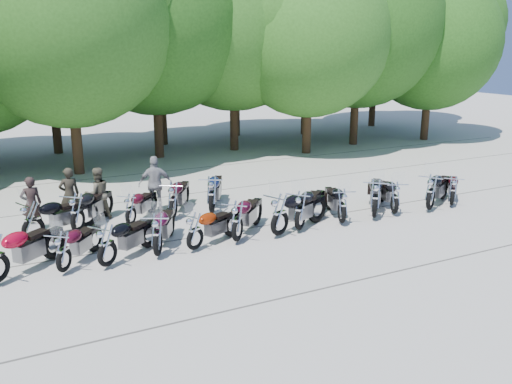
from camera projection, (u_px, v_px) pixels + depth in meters
name	position (u px, v px, depth m)	size (l,w,h in m)	color
ground	(280.00, 243.00, 15.04)	(90.00, 90.00, 0.00)	#AAA499
tree_3	(66.00, 19.00, 21.52)	(8.70, 8.70, 10.67)	#3A2614
tree_4	(153.00, 15.00, 24.82)	(9.13, 9.13, 11.20)	#3A2614
tree_5	(233.00, 19.00, 26.70)	(9.04, 9.04, 11.10)	#3A2614
tree_6	(309.00, 34.00, 26.11)	(8.00, 8.00, 9.82)	#3A2614
tree_7	(359.00, 24.00, 28.38)	(8.79, 8.79, 10.79)	#3A2614
tree_8	(432.00, 42.00, 30.12)	(7.53, 7.53, 9.25)	#3A2614
tree_11	(48.00, 41.00, 26.13)	(7.56, 7.56, 9.28)	#3A2614
tree_12	(159.00, 37.00, 28.52)	(7.88, 7.88, 9.67)	#3A2614
tree_13	(235.00, 32.00, 31.42)	(8.31, 8.31, 10.20)	#3A2614
tree_14	(306.00, 36.00, 32.02)	(8.02, 8.02, 9.84)	#3A2614
tree_15	(377.00, 18.00, 35.07)	(9.67, 9.67, 11.86)	#3A2614
motorcycle_1	(63.00, 251.00, 12.84)	(0.64, 2.10, 1.19)	#370716
motorcycle_2	(107.00, 244.00, 13.14)	(0.69, 2.27, 1.28)	black
motorcycle_3	(157.00, 233.00, 13.81)	(0.72, 2.36, 1.33)	#390723
motorcycle_4	(195.00, 230.00, 14.23)	(0.65, 2.14, 1.21)	maroon
motorcycle_5	(237.00, 220.00, 14.83)	(0.73, 2.40, 1.35)	#340717
motorcycle_6	(280.00, 213.00, 15.26)	(0.77, 2.55, 1.44)	black
motorcycle_7	(300.00, 209.00, 15.74)	(0.74, 2.44, 1.38)	black
motorcycle_8	(342.00, 205.00, 16.37)	(0.69, 2.25, 1.27)	black
motorcycle_9	(375.00, 197.00, 16.85)	(0.78, 2.58, 1.46)	black
motorcycle_10	(395.00, 197.00, 17.31)	(0.67, 2.21, 1.25)	black
motorcycle_11	(431.00, 191.00, 17.66)	(0.76, 2.49, 1.41)	black
motorcycle_12	(453.00, 190.00, 18.21)	(0.65, 2.13, 1.20)	black
motorcycle_13	(32.00, 220.00, 14.89)	(0.71, 2.34, 1.32)	black
motorcycle_14	(77.00, 211.00, 15.57)	(0.74, 2.42, 1.37)	black
motorcycle_15	(130.00, 209.00, 16.19)	(0.62, 2.05, 1.16)	#3E0816
motorcycle_16	(173.00, 199.00, 16.88)	(0.72, 2.38, 1.34)	black
motorcycle_17	(212.00, 194.00, 17.31)	(0.77, 2.53, 1.43)	#0D153C
rider_0	(31.00, 204.00, 15.83)	(0.60, 0.39, 1.64)	black
rider_1	(98.00, 194.00, 16.88)	(0.81, 0.63, 1.66)	brown
rider_2	(155.00, 184.00, 17.63)	(1.09, 0.45, 1.86)	gray
rider_3	(70.00, 194.00, 16.71)	(0.62, 0.41, 1.71)	black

